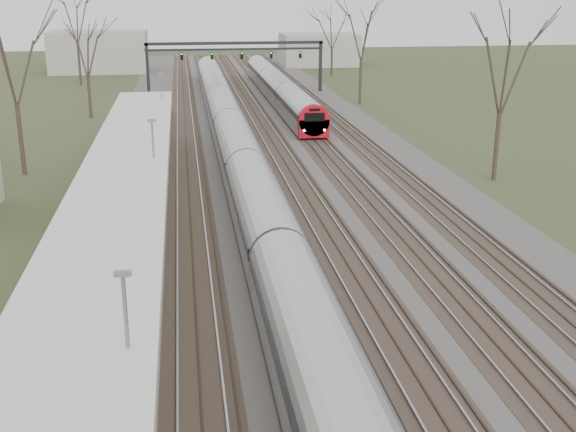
{
  "coord_description": "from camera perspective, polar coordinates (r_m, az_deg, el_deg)",
  "views": [
    {
      "loc": [
        -6.17,
        -1.71,
        12.28
      ],
      "look_at": [
        -1.5,
        30.14,
        2.0
      ],
      "focal_mm": 45.0,
      "sensor_mm": 36.0,
      "label": 1
    }
  ],
  "objects": [
    {
      "name": "tree_west_far",
      "position": [
        51.05,
        -21.03,
        11.78
      ],
      "size": [
        5.5,
        5.5,
        11.33
      ],
      "color": "#2D231C",
      "rests_on": "ground"
    },
    {
      "name": "tree_east_far",
      "position": [
        48.4,
        16.65,
        11.07
      ],
      "size": [
        5.0,
        5.0,
        10.3
      ],
      "color": "#2D231C",
      "rests_on": "ground"
    },
    {
      "name": "train_far",
      "position": [
        81.57,
        -0.77,
        10.1
      ],
      "size": [
        2.62,
        45.21,
        3.05
      ],
      "color": "#B3B6BE",
      "rests_on": "ground"
    },
    {
      "name": "train_near",
      "position": [
        57.96,
        -4.6,
        6.91
      ],
      "size": [
        2.62,
        90.21,
        3.05
      ],
      "color": "#B3B6BE",
      "rests_on": "ground"
    },
    {
      "name": "track_bed",
      "position": [
        58.37,
        -1.84,
        5.62
      ],
      "size": [
        24.0,
        160.0,
        0.22
      ],
      "color": "#474442",
      "rests_on": "ground"
    },
    {
      "name": "signal_gantry",
      "position": [
        87.25,
        -4.17,
        12.82
      ],
      "size": [
        21.0,
        0.59,
        6.08
      ],
      "color": "black",
      "rests_on": "ground"
    },
    {
      "name": "canopy",
      "position": [
        35.8,
        -12.75,
        3.78
      ],
      "size": [
        4.1,
        50.0,
        3.11
      ],
      "color": "slate",
      "rests_on": "platform"
    },
    {
      "name": "platform",
      "position": [
        41.04,
        -12.01,
        0.63
      ],
      "size": [
        3.5,
        69.0,
        1.0
      ],
      "primitive_type": "cube",
      "color": "#9E9B93",
      "rests_on": "ground"
    }
  ]
}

